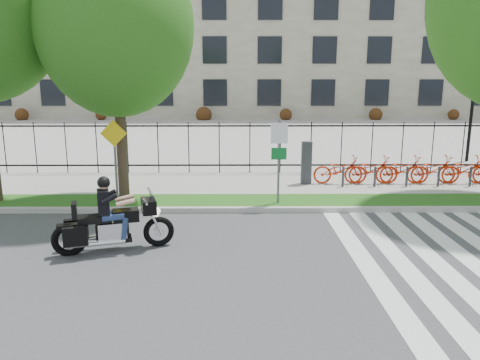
{
  "coord_description": "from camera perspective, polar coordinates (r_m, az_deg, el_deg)",
  "views": [
    {
      "loc": [
        -0.52,
        -8.98,
        3.82
      ],
      "look_at": [
        -0.43,
        3.0,
        1.2
      ],
      "focal_mm": 35.0,
      "sensor_mm": 36.0,
      "label": 1
    }
  ],
  "objects": [
    {
      "name": "ground",
      "position": [
        9.77,
        2.71,
        -10.69
      ],
      "size": [
        120.0,
        120.0,
        0.0
      ],
      "primitive_type": "plane",
      "color": "#3C3C3F",
      "rests_on": "ground"
    },
    {
      "name": "curb",
      "position": [
        13.61,
        1.79,
        -3.64
      ],
      "size": [
        60.0,
        0.2,
        0.15
      ],
      "primitive_type": "cube",
      "color": "#A5A29B",
      "rests_on": "ground"
    },
    {
      "name": "grass_verge",
      "position": [
        14.43,
        1.66,
        -2.71
      ],
      "size": [
        60.0,
        1.5,
        0.15
      ],
      "primitive_type": "cube",
      "color": "#164812",
      "rests_on": "ground"
    },
    {
      "name": "sidewalk",
      "position": [
        16.86,
        1.36,
        -0.51
      ],
      "size": [
        60.0,
        3.5,
        0.15
      ],
      "primitive_type": "cube",
      "color": "gray",
      "rests_on": "ground"
    },
    {
      "name": "plaza",
      "position": [
        34.19,
        0.46,
        6.0
      ],
      "size": [
        80.0,
        34.0,
        0.1
      ],
      "primitive_type": "cube",
      "color": "gray",
      "rests_on": "ground"
    },
    {
      "name": "iron_fence",
      "position": [
        18.38,
        1.21,
        3.98
      ],
      "size": [
        30.0,
        0.06,
        2.0
      ],
      "primitive_type": null,
      "color": "black",
      "rests_on": "sidewalk"
    },
    {
      "name": "office_building",
      "position": [
        54.25,
        0.14,
        18.83
      ],
      "size": [
        60.0,
        21.9,
        20.15
      ],
      "color": "gray",
      "rests_on": "ground"
    },
    {
      "name": "lamp_post_right",
      "position": [
        23.48,
        26.6,
        9.55
      ],
      "size": [
        1.06,
        0.7,
        4.25
      ],
      "color": "black",
      "rests_on": "ground"
    },
    {
      "name": "street_tree_1",
      "position": [
        14.42,
        -14.97,
        17.66
      ],
      "size": [
        4.5,
        4.5,
        7.71
      ],
      "color": "#3A2920",
      "rests_on": "grass_verge"
    },
    {
      "name": "bike_share_station",
      "position": [
        17.66,
        20.63,
        1.19
      ],
      "size": [
        7.82,
        0.87,
        1.5
      ],
      "color": "#2D2D33",
      "rests_on": "sidewalk"
    },
    {
      "name": "sign_pole_regulatory",
      "position": [
        13.77,
        4.77,
        3.6
      ],
      "size": [
        0.5,
        0.09,
        2.5
      ],
      "color": "#59595B",
      "rests_on": "grass_verge"
    },
    {
      "name": "sign_pole_warning",
      "position": [
        14.18,
        -15.03,
        3.48
      ],
      "size": [
        0.78,
        0.09,
        2.49
      ],
      "color": "#59595B",
      "rests_on": "grass_verge"
    },
    {
      "name": "motorcycle_rider",
      "position": [
        10.85,
        -15.21,
        -4.87
      ],
      "size": [
        2.62,
        1.22,
        2.08
      ],
      "color": "black",
      "rests_on": "ground"
    }
  ]
}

